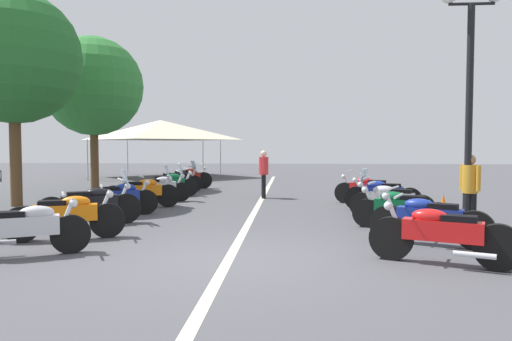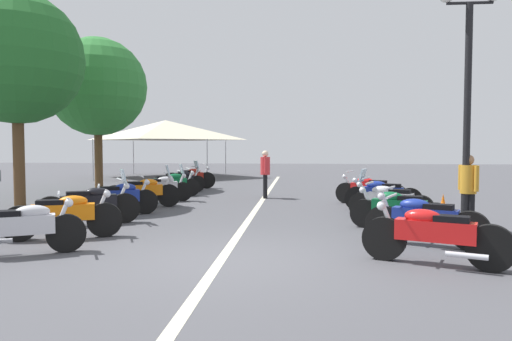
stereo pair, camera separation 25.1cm
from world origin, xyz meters
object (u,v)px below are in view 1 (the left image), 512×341
(bystander_1, at_px, (470,187))
(event_tent, at_px, (161,130))
(motorcycle_right_row_2, at_px, (401,208))
(roadside_tree_0, at_px, (13,58))
(bystander_0, at_px, (264,170))
(motorcycle_left_row_1, at_px, (67,215))
(roadside_tree_1, at_px, (93,87))
(motorcycle_left_row_6, at_px, (169,184))
(traffic_cone_0, at_px, (124,188))
(motorcycle_right_row_5, at_px, (369,189))
(motorcycle_left_row_3, at_px, (119,198))
(motorcycle_right_row_3, at_px, (390,200))
(motorcycle_left_row_5, at_px, (159,188))
(motorcycle_left_row_7, at_px, (177,180))
(street_lamp_twin_globe, at_px, (470,66))
(motorcycle_left_row_0, at_px, (26,228))
(motorcycle_right_row_1, at_px, (428,219))
(motorcycle_right_row_0, at_px, (441,234))
(traffic_cone_1, at_px, (443,207))
(motorcycle_left_row_8, at_px, (187,178))
(motorcycle_left_row_4, at_px, (142,191))
(motorcycle_right_row_4, at_px, (382,194))
(motorcycle_left_row_2, at_px, (91,204))

(bystander_1, relative_size, event_tent, 0.24)
(motorcycle_right_row_2, bearing_deg, roadside_tree_0, 4.31)
(bystander_0, bearing_deg, motorcycle_left_row_1, -119.66)
(roadside_tree_1, bearing_deg, motorcycle_left_row_6, -124.68)
(traffic_cone_0, height_order, roadside_tree_1, roadside_tree_1)
(roadside_tree_1, height_order, event_tent, roadside_tree_1)
(motorcycle_right_row_5, bearing_deg, roadside_tree_0, 31.09)
(motorcycle_left_row_3, bearing_deg, motorcycle_left_row_6, 59.99)
(motorcycle_right_row_3, distance_m, traffic_cone_0, 9.38)
(motorcycle_left_row_5, bearing_deg, motorcycle_left_row_7, 70.25)
(motorcycle_right_row_5, bearing_deg, motorcycle_left_row_7, -0.78)
(motorcycle_right_row_3, bearing_deg, bystander_1, 155.14)
(street_lamp_twin_globe, bearing_deg, motorcycle_left_row_6, 52.70)
(event_tent, bearing_deg, motorcycle_left_row_0, -170.73)
(motorcycle_right_row_1, xyz_separation_m, motorcycle_right_row_3, (3.02, 0.05, -0.01))
(motorcycle_right_row_0, bearing_deg, motorcycle_left_row_7, -35.27)
(motorcycle_left_row_3, xyz_separation_m, roadside_tree_0, (1.66, 3.66, 3.83))
(street_lamp_twin_globe, bearing_deg, motorcycle_left_row_0, 110.27)
(motorcycle_right_row_0, bearing_deg, traffic_cone_1, -84.96)
(motorcycle_right_row_0, height_order, bystander_0, bystander_0)
(street_lamp_twin_globe, bearing_deg, traffic_cone_1, -1.41)
(motorcycle_left_row_3, height_order, motorcycle_left_row_8, motorcycle_left_row_8)
(street_lamp_twin_globe, bearing_deg, motorcycle_left_row_4, 68.66)
(motorcycle_right_row_3, height_order, traffic_cone_1, motorcycle_right_row_3)
(motorcycle_left_row_0, xyz_separation_m, motorcycle_right_row_0, (-0.05, -6.37, 0.01))
(motorcycle_right_row_1, xyz_separation_m, motorcycle_right_row_2, (1.56, 0.13, -0.02))
(bystander_1, bearing_deg, motorcycle_right_row_4, 89.17)
(motorcycle_left_row_8, bearing_deg, motorcycle_left_row_3, -114.55)
(motorcycle_left_row_3, height_order, motorcycle_right_row_1, motorcycle_right_row_1)
(motorcycle_left_row_6, distance_m, motorcycle_right_row_0, 10.93)
(motorcycle_left_row_6, xyz_separation_m, roadside_tree_0, (-2.77, 3.77, 3.83))
(motorcycle_left_row_0, xyz_separation_m, motorcycle_right_row_3, (4.36, -6.54, 0.01))
(motorcycle_left_row_5, height_order, motorcycle_right_row_0, motorcycle_left_row_5)
(motorcycle_right_row_5, bearing_deg, motorcycle_left_row_3, 47.69)
(event_tent, bearing_deg, motorcycle_left_row_5, -164.72)
(motorcycle_left_row_6, distance_m, traffic_cone_1, 8.95)
(traffic_cone_1, bearing_deg, motorcycle_right_row_4, 44.46)
(motorcycle_left_row_5, relative_size, traffic_cone_0, 3.11)
(motorcycle_left_row_2, xyz_separation_m, motorcycle_right_row_1, (-1.57, -6.78, -0.02))
(motorcycle_right_row_0, distance_m, traffic_cone_0, 12.06)
(motorcycle_right_row_4, distance_m, street_lamp_twin_globe, 4.26)
(motorcycle_right_row_0, height_order, motorcycle_right_row_4, motorcycle_right_row_0)
(motorcycle_left_row_5, distance_m, street_lamp_twin_globe, 9.37)
(bystander_0, bearing_deg, motorcycle_left_row_3, -134.00)
(motorcycle_left_row_8, distance_m, bystander_1, 11.94)
(motorcycle_right_row_2, bearing_deg, motorcycle_left_row_6, -21.05)
(motorcycle_left_row_7, bearing_deg, event_tent, 79.17)
(motorcycle_right_row_3, bearing_deg, motorcycle_left_row_2, 34.68)
(motorcycle_right_row_5, xyz_separation_m, roadside_tree_0, (-1.15, 10.29, 3.83))
(motorcycle_left_row_3, bearing_deg, motorcycle_left_row_2, -121.40)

